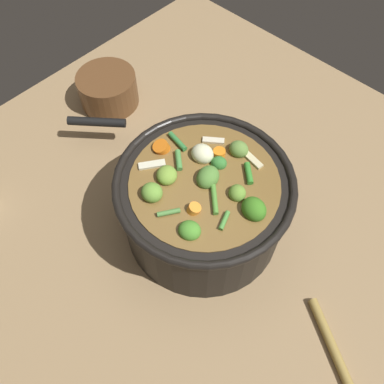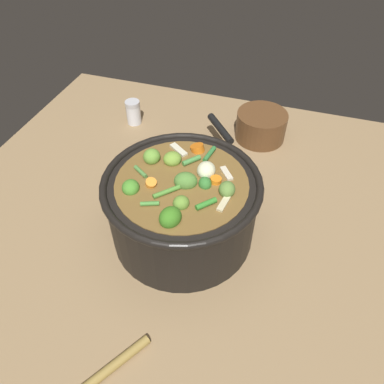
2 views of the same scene
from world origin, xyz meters
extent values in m
plane|color=#8C704C|center=(0.00, 0.00, 0.00)|extent=(1.10, 1.10, 0.00)
cylinder|color=black|center=(0.00, 0.00, 0.07)|extent=(0.28, 0.28, 0.14)
torus|color=black|center=(0.00, 0.00, 0.14)|extent=(0.30, 0.30, 0.01)
cylinder|color=brown|center=(0.00, 0.00, 0.08)|extent=(0.24, 0.24, 0.14)
ellipsoid|color=olive|center=(0.08, 0.00, 0.15)|extent=(0.03, 0.04, 0.03)
ellipsoid|color=#518336|center=(0.01, 0.00, 0.15)|extent=(0.05, 0.04, 0.03)
ellipsoid|color=#3B791F|center=(0.01, -0.09, 0.15)|extent=(0.04, 0.05, 0.03)
ellipsoid|color=olive|center=(0.02, -0.05, 0.15)|extent=(0.04, 0.04, 0.03)
ellipsoid|color=#357730|center=(0.04, 0.01, 0.15)|extent=(0.03, 0.04, 0.03)
ellipsoid|color=#669937|center=(-0.07, 0.04, 0.15)|extent=(0.04, 0.04, 0.03)
ellipsoid|color=#498C2C|center=(-0.08, -0.04, 0.15)|extent=(0.04, 0.04, 0.03)
ellipsoid|color=olive|center=(-0.04, 0.05, 0.15)|extent=(0.05, 0.05, 0.03)
cylinder|color=orange|center=(-0.05, -0.02, 0.15)|extent=(0.03, 0.03, 0.02)
cylinder|color=orange|center=(0.06, 0.02, 0.15)|extent=(0.03, 0.03, 0.01)
cylinder|color=orange|center=(0.00, 0.10, 0.15)|extent=(0.04, 0.04, 0.02)
ellipsoid|color=beige|center=(0.04, 0.04, 0.15)|extent=(0.04, 0.04, 0.03)
cylinder|color=#4C823C|center=(-0.08, 0.00, 0.15)|extent=(0.03, 0.03, 0.01)
cylinder|color=#46873F|center=(0.00, 0.06, 0.15)|extent=(0.03, 0.04, 0.01)
cylinder|color=#33822A|center=(0.06, -0.04, 0.15)|extent=(0.03, 0.04, 0.01)
cylinder|color=#468838|center=(-0.03, -0.07, 0.15)|extent=(0.03, 0.02, 0.01)
cylinder|color=#307738|center=(0.03, 0.09, 0.15)|extent=(0.02, 0.04, 0.01)
cylinder|color=#4E8B33|center=(-0.02, -0.04, 0.15)|extent=(0.04, 0.04, 0.01)
cube|color=beige|center=(-0.04, 0.08, 0.15)|extent=(0.04, 0.04, 0.01)
cube|color=beige|center=(0.07, 0.05, 0.15)|extent=(0.03, 0.04, 0.01)
cube|color=beige|center=(0.09, -0.03, 0.15)|extent=(0.02, 0.04, 0.01)
cylinder|color=olive|center=(-0.04, -0.32, 0.01)|extent=(0.12, 0.18, 0.02)
cylinder|color=brown|center=(0.09, 0.38, 0.04)|extent=(0.13, 0.13, 0.07)
cylinder|color=black|center=(0.00, 0.30, 0.06)|extent=(0.09, 0.10, 0.02)
camera|label=1|loc=(-0.28, -0.23, 0.68)|focal=37.77mm
camera|label=2|loc=(0.17, -0.46, 0.61)|focal=34.68mm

